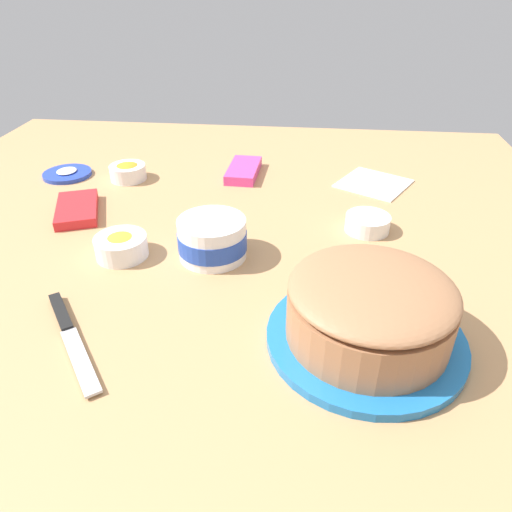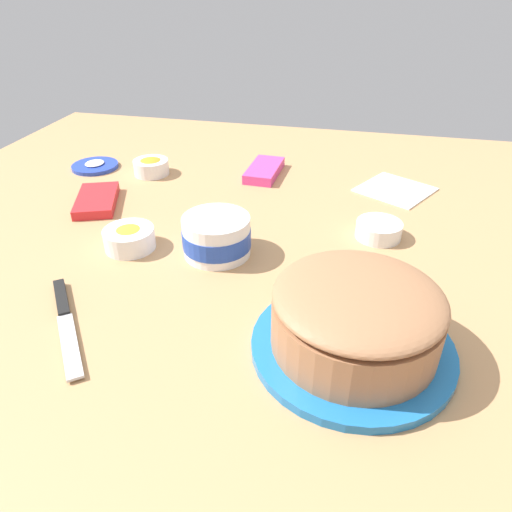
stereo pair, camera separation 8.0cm
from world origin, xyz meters
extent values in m
plane|color=tan|center=(0.00, 0.00, 0.00)|extent=(1.54, 1.54, 0.00)
cylinder|color=#1E6BB2|center=(0.24, 0.27, 0.01)|extent=(0.28, 0.28, 0.01)
cylinder|color=brown|center=(0.24, 0.27, 0.04)|extent=(0.21, 0.21, 0.06)
cylinder|color=#9E6B47|center=(0.24, 0.27, 0.05)|extent=(0.23, 0.23, 0.07)
ellipsoid|color=#9E6B47|center=(0.24, 0.27, 0.09)|extent=(0.23, 0.23, 0.04)
cylinder|color=white|center=(0.04, 0.01, 0.04)|extent=(0.12, 0.12, 0.07)
cylinder|color=#2347B2|center=(0.04, 0.01, 0.03)|extent=(0.13, 0.13, 0.03)
cylinder|color=#9E6B47|center=(0.04, 0.01, 0.07)|extent=(0.11, 0.11, 0.01)
cylinder|color=#233DAD|center=(-0.30, -0.43, 0.01)|extent=(0.12, 0.12, 0.01)
ellipsoid|color=white|center=(-0.30, -0.43, 0.01)|extent=(0.05, 0.05, 0.01)
cube|color=silver|center=(0.33, -0.12, 0.01)|extent=(0.12, 0.10, 0.00)
cube|color=black|center=(0.23, -0.19, 0.01)|extent=(0.09, 0.07, 0.01)
cylinder|color=white|center=(-0.09, 0.30, 0.02)|extent=(0.09, 0.09, 0.03)
cylinder|color=green|center=(-0.09, 0.30, 0.02)|extent=(0.07, 0.07, 0.01)
ellipsoid|color=green|center=(-0.09, 0.30, 0.02)|extent=(0.06, 0.06, 0.02)
cylinder|color=white|center=(-0.29, -0.27, 0.02)|extent=(0.09, 0.09, 0.04)
cylinder|color=orange|center=(-0.29, -0.27, 0.02)|extent=(0.07, 0.07, 0.01)
ellipsoid|color=orange|center=(-0.29, -0.27, 0.03)|extent=(0.06, 0.06, 0.02)
cylinder|color=white|center=(0.05, -0.16, 0.02)|extent=(0.10, 0.10, 0.04)
cylinder|color=yellow|center=(0.05, -0.16, 0.03)|extent=(0.08, 0.08, 0.01)
ellipsoid|color=yellow|center=(0.05, -0.16, 0.03)|extent=(0.07, 0.07, 0.02)
cube|color=#E53D8E|center=(-0.35, 0.02, 0.01)|extent=(0.16, 0.08, 0.02)
cube|color=red|center=(-0.10, -0.31, 0.01)|extent=(0.17, 0.13, 0.02)
cube|color=white|center=(-0.33, 0.34, 0.00)|extent=(0.20, 0.20, 0.01)
camera|label=1|loc=(0.76, 0.17, 0.46)|focal=33.01mm
camera|label=2|loc=(0.75, 0.24, 0.46)|focal=33.01mm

